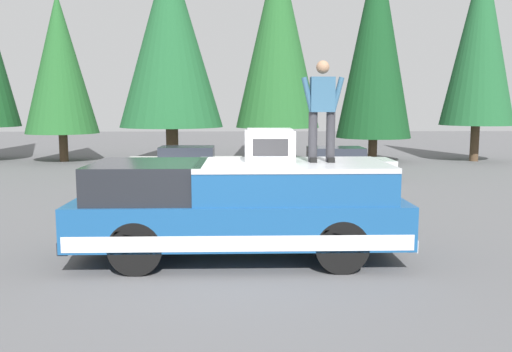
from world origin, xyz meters
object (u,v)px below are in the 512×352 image
parked_car_silver (333,164)px  parked_car_white (185,163)px  compressor_unit (269,145)px  person_on_truck_bed (322,108)px  pickup_truck (240,208)px

parked_car_silver → parked_car_white: bearing=84.7°
parked_car_white → compressor_unit: bearing=-165.7°
compressor_unit → parked_car_silver: size_ratio=0.20×
compressor_unit → parked_car_silver: 9.73m
compressor_unit → person_on_truck_bed: person_on_truck_bed is taller
person_on_truck_bed → pickup_truck: bearing=91.9°
compressor_unit → parked_car_white: size_ratio=0.20×
pickup_truck → parked_car_white: bearing=11.2°
parked_car_silver → parked_car_white: 5.22m
pickup_truck → parked_car_silver: size_ratio=1.35×
parked_car_white → person_on_truck_bed: bearing=-161.2°
person_on_truck_bed → parked_car_white: (9.85, 3.35, -1.97)m
person_on_truck_bed → parked_car_silver: person_on_truck_bed is taller
pickup_truck → compressor_unit: (0.17, -0.51, 1.05)m
pickup_truck → compressor_unit: size_ratio=6.60×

